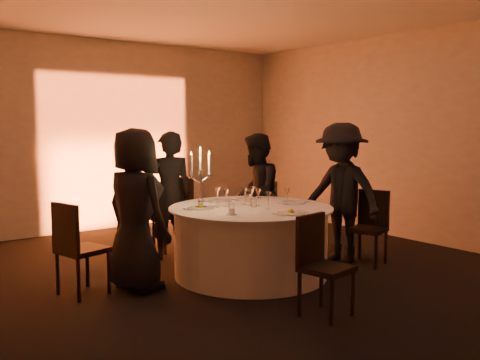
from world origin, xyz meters
TOP-DOWN VIEW (x-y plane):
  - floor at (0.00, 0.00)m, footprint 7.00×7.00m
  - wall_back at (0.00, 3.50)m, footprint 7.00×0.00m
  - wall_right at (3.00, 0.00)m, footprint 0.00×7.00m
  - uplighter_fixture at (0.00, 3.20)m, footprint 0.25×0.12m
  - banquet_table at (0.00, 0.00)m, footprint 1.80×1.80m
  - chair_left at (-1.81, 0.44)m, footprint 0.50×0.50m
  - chair_back_left at (-0.12, 1.48)m, footprint 0.47×0.47m
  - chair_back_right at (1.17, 1.13)m, footprint 0.53×0.53m
  - chair_right at (1.47, -0.45)m, footprint 0.49×0.49m
  - chair_front at (-0.26, -1.33)m, footprint 0.45×0.45m
  - guest_left at (-1.24, 0.30)m, footprint 0.70×0.90m
  - guest_back_left at (-0.35, 1.19)m, footprint 0.66×0.53m
  - guest_back_right at (0.71, 0.81)m, footprint 0.96×0.94m
  - guest_right at (1.24, -0.19)m, footprint 0.78×1.17m
  - plate_left at (-0.51, 0.22)m, footprint 0.36×0.29m
  - plate_back_left at (-0.02, 0.57)m, footprint 0.36×0.28m
  - plate_back_right at (0.32, 0.52)m, footprint 0.36×0.25m
  - plate_right at (0.57, -0.07)m, footprint 0.36×0.27m
  - plate_front at (0.04, -0.61)m, footprint 0.36×0.28m
  - coffee_cup at (-0.47, -0.30)m, footprint 0.11×0.11m
  - candelabra at (-0.50, 0.24)m, footprint 0.28×0.13m
  - wine_glass_a at (0.42, -0.13)m, footprint 0.07×0.07m
  - wine_glass_b at (-0.23, 0.15)m, footprint 0.07×0.07m
  - wine_glass_c at (0.20, 0.23)m, footprint 0.07×0.07m
  - wine_glass_d at (0.06, 0.07)m, footprint 0.07×0.07m
  - wine_glass_e at (0.04, -0.25)m, footprint 0.07×0.07m
  - wine_glass_f at (-0.25, 0.30)m, footprint 0.07×0.07m
  - wine_glass_g at (0.11, 0.01)m, footprint 0.07×0.07m
  - wine_glass_h at (0.04, 0.17)m, footprint 0.07×0.07m
  - wine_glass_i at (-0.15, 0.43)m, footprint 0.07×0.07m
  - tumbler_a at (0.21, 0.32)m, footprint 0.07×0.07m
  - tumbler_b at (-0.40, -0.19)m, footprint 0.07×0.07m
  - tumbler_c at (0.02, -0.02)m, footprint 0.07×0.07m

SIDE VIEW (x-z plane):
  - floor at x=0.00m, z-range 0.00..0.00m
  - uplighter_fixture at x=0.00m, z-range 0.00..0.10m
  - banquet_table at x=0.00m, z-range 0.00..0.77m
  - chair_back_right at x=1.17m, z-range 0.05..0.91m
  - chair_right at x=1.47m, z-range 0.05..0.94m
  - chair_front at x=-0.26m, z-range 0.05..0.94m
  - chair_left at x=-1.81m, z-range 0.06..0.98m
  - chair_back_left at x=-0.12m, z-range 0.06..1.06m
  - plate_back_right at x=0.32m, z-range 0.77..0.78m
  - plate_right at x=0.57m, z-range 0.77..0.78m
  - plate_back_left at x=-0.02m, z-range 0.77..0.78m
  - guest_back_right at x=0.71m, z-range 0.00..1.56m
  - plate_left at x=-0.51m, z-range 0.74..0.83m
  - plate_front at x=0.04m, z-range 0.74..0.83m
  - guest_back_left at x=-0.35m, z-range 0.00..1.59m
  - coffee_cup at x=-0.47m, z-range 0.77..0.83m
  - tumbler_a at x=0.21m, z-range 0.77..0.86m
  - tumbler_b at x=-0.40m, z-range 0.77..0.86m
  - tumbler_c at x=0.02m, z-range 0.77..0.86m
  - guest_left at x=-1.24m, z-range 0.00..1.64m
  - guest_right at x=1.24m, z-range 0.00..1.69m
  - wine_glass_a at x=0.42m, z-range 0.81..1.00m
  - wine_glass_b at x=-0.23m, z-range 0.81..1.00m
  - wine_glass_c at x=0.20m, z-range 0.81..1.00m
  - wine_glass_d at x=0.06m, z-range 0.81..1.00m
  - wine_glass_e at x=0.04m, z-range 0.81..1.00m
  - wine_glass_f at x=-0.25m, z-range 0.81..1.00m
  - wine_glass_g at x=0.11m, z-range 0.81..1.00m
  - wine_glass_h at x=0.04m, z-range 0.81..1.00m
  - wine_glass_i at x=-0.15m, z-range 0.81..1.00m
  - candelabra at x=-0.50m, z-range 0.67..1.34m
  - wall_back at x=0.00m, z-range -2.00..5.00m
  - wall_right at x=3.00m, z-range -2.00..5.00m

